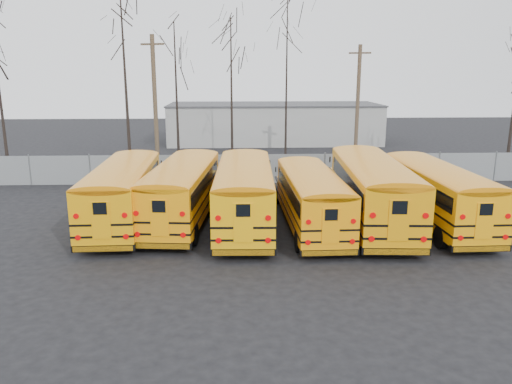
{
  "coord_description": "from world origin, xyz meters",
  "views": [
    {
      "loc": [
        -2.13,
        -21.55,
        7.56
      ],
      "look_at": [
        -1.13,
        2.82,
        1.6
      ],
      "focal_mm": 35.0,
      "sensor_mm": 36.0,
      "label": 1
    }
  ],
  "objects_px": {
    "bus_f": "(435,189)",
    "utility_pole_right": "(357,106)",
    "bus_b": "(183,187)",
    "bus_e": "(371,186)",
    "bus_a": "(124,188)",
    "bus_c": "(244,189)",
    "bus_d": "(311,194)",
    "utility_pole_left": "(155,105)"
  },
  "relations": [
    {
      "from": "bus_c",
      "to": "bus_d",
      "type": "distance_m",
      "value": 3.27
    },
    {
      "from": "bus_b",
      "to": "bus_d",
      "type": "relative_size",
      "value": 1.08
    },
    {
      "from": "bus_d",
      "to": "utility_pole_left",
      "type": "height_order",
      "value": "utility_pole_left"
    },
    {
      "from": "bus_e",
      "to": "bus_f",
      "type": "xyz_separation_m",
      "value": [
        3.19,
        -0.15,
        -0.17
      ]
    },
    {
      "from": "bus_b",
      "to": "bus_d",
      "type": "distance_m",
      "value": 6.47
    },
    {
      "from": "bus_b",
      "to": "bus_c",
      "type": "bearing_deg",
      "value": -8.85
    },
    {
      "from": "bus_c",
      "to": "bus_f",
      "type": "distance_m",
      "value": 9.52
    },
    {
      "from": "bus_b",
      "to": "bus_c",
      "type": "height_order",
      "value": "bus_c"
    },
    {
      "from": "bus_b",
      "to": "utility_pole_left",
      "type": "relative_size",
      "value": 1.13
    },
    {
      "from": "bus_a",
      "to": "bus_b",
      "type": "distance_m",
      "value": 2.93
    },
    {
      "from": "bus_c",
      "to": "bus_e",
      "type": "relative_size",
      "value": 0.95
    },
    {
      "from": "bus_a",
      "to": "bus_f",
      "type": "xyz_separation_m",
      "value": [
        15.56,
        -0.73,
        -0.03
      ]
    },
    {
      "from": "utility_pole_right",
      "to": "bus_b",
      "type": "bearing_deg",
      "value": -115.15
    },
    {
      "from": "utility_pole_left",
      "to": "bus_d",
      "type": "bearing_deg",
      "value": -34.81
    },
    {
      "from": "bus_e",
      "to": "bus_d",
      "type": "bearing_deg",
      "value": -166.46
    },
    {
      "from": "bus_b",
      "to": "utility_pole_left",
      "type": "bearing_deg",
      "value": 109.89
    },
    {
      "from": "bus_a",
      "to": "bus_c",
      "type": "xyz_separation_m",
      "value": [
        6.04,
        -0.59,
        0.05
      ]
    },
    {
      "from": "bus_b",
      "to": "bus_f",
      "type": "height_order",
      "value": "bus_b"
    },
    {
      "from": "bus_c",
      "to": "utility_pole_right",
      "type": "distance_m",
      "value": 17.85
    },
    {
      "from": "bus_c",
      "to": "bus_a",
      "type": "bearing_deg",
      "value": 176.06
    },
    {
      "from": "bus_a",
      "to": "bus_e",
      "type": "distance_m",
      "value": 12.38
    },
    {
      "from": "bus_d",
      "to": "utility_pole_right",
      "type": "xyz_separation_m",
      "value": [
        5.89,
        15.58,
        3.16
      ]
    },
    {
      "from": "bus_a",
      "to": "utility_pole_right",
      "type": "bearing_deg",
      "value": 42.01
    },
    {
      "from": "utility_pole_left",
      "to": "utility_pole_right",
      "type": "bearing_deg",
      "value": 29.15
    },
    {
      "from": "bus_b",
      "to": "utility_pole_right",
      "type": "bearing_deg",
      "value": 54.75
    },
    {
      "from": "bus_a",
      "to": "bus_d",
      "type": "xyz_separation_m",
      "value": [
        9.26,
        -1.12,
        -0.12
      ]
    },
    {
      "from": "bus_d",
      "to": "utility_pole_right",
      "type": "bearing_deg",
      "value": 67.97
    },
    {
      "from": "bus_a",
      "to": "bus_c",
      "type": "bearing_deg",
      "value": -7.25
    },
    {
      "from": "bus_a",
      "to": "utility_pole_left",
      "type": "relative_size",
      "value": 1.13
    },
    {
      "from": "bus_f",
      "to": "bus_e",
      "type": "bearing_deg",
      "value": 175.98
    },
    {
      "from": "bus_a",
      "to": "bus_e",
      "type": "height_order",
      "value": "bus_e"
    },
    {
      "from": "bus_c",
      "to": "utility_pole_right",
      "type": "xyz_separation_m",
      "value": [
        9.11,
        15.05,
        2.99
      ]
    },
    {
      "from": "bus_f",
      "to": "utility_pole_right",
      "type": "bearing_deg",
      "value": 90.29
    },
    {
      "from": "utility_pole_left",
      "to": "utility_pole_right",
      "type": "height_order",
      "value": "utility_pole_left"
    },
    {
      "from": "bus_a",
      "to": "bus_f",
      "type": "bearing_deg",
      "value": -4.33
    },
    {
      "from": "bus_d",
      "to": "bus_f",
      "type": "xyz_separation_m",
      "value": [
        6.3,
        0.39,
        0.09
      ]
    },
    {
      "from": "utility_pole_right",
      "to": "bus_e",
      "type": "bearing_deg",
      "value": -85.05
    },
    {
      "from": "bus_b",
      "to": "bus_e",
      "type": "relative_size",
      "value": 0.93
    },
    {
      "from": "bus_e",
      "to": "utility_pole_right",
      "type": "bearing_deg",
      "value": 83.12
    },
    {
      "from": "bus_d",
      "to": "bus_c",
      "type": "bearing_deg",
      "value": 169.41
    },
    {
      "from": "bus_a",
      "to": "bus_c",
      "type": "height_order",
      "value": "bus_c"
    },
    {
      "from": "bus_c",
      "to": "utility_pole_right",
      "type": "bearing_deg",
      "value": 60.47
    }
  ]
}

